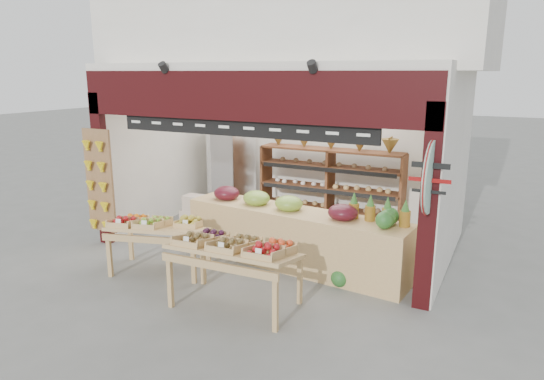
{
  "coord_description": "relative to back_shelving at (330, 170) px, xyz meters",
  "views": [
    {
      "loc": [
        3.63,
        -7.07,
        2.98
      ],
      "look_at": [
        0.14,
        -0.2,
        1.1
      ],
      "focal_mm": 32.0,
      "sensor_mm": 36.0,
      "label": 1
    }
  ],
  "objects": [
    {
      "name": "display_table_left",
      "position": [
        -1.59,
        -3.38,
        -0.41
      ],
      "size": [
        1.6,
        1.17,
        0.93
      ],
      "color": "tan",
      "rests_on": "ground"
    },
    {
      "name": "ground",
      "position": [
        -0.44,
        -1.74,
        -1.12
      ],
      "size": [
        60.0,
        60.0,
        0.0
      ],
      "primitive_type": "plane",
      "color": "slate",
      "rests_on": "ground"
    },
    {
      "name": "shop_structure",
      "position": [
        -0.44,
        -0.12,
        2.8
      ],
      "size": [
        6.36,
        5.12,
        5.4
      ],
      "color": "white",
      "rests_on": "ground"
    },
    {
      "name": "mid_counter",
      "position": [
        0.25,
        -2.28,
        -0.62
      ],
      "size": [
        3.69,
        1.07,
        1.13
      ],
      "color": "tan",
      "rests_on": "ground"
    },
    {
      "name": "gift_sign",
      "position": [
        2.31,
        -2.88,
        0.63
      ],
      "size": [
        0.04,
        0.93,
        0.92
      ],
      "color": "#A8D4BB",
      "rests_on": "ground"
    },
    {
      "name": "refrigerator",
      "position": [
        -2.24,
        -0.05,
        -0.16
      ],
      "size": [
        0.88,
        0.88,
        1.92
      ],
      "primitive_type": "cube",
      "rotation": [
        0.0,
        0.0,
        -0.2
      ],
      "color": "silver",
      "rests_on": "ground"
    },
    {
      "name": "banana_board",
      "position": [
        -3.17,
        -2.91,
        -0.01
      ],
      "size": [
        0.6,
        0.15,
        1.8
      ],
      "color": "#936543",
      "rests_on": "ground"
    },
    {
      "name": "display_table_right",
      "position": [
        0.13,
        -3.83,
        -0.32
      ],
      "size": [
        1.64,
        0.96,
        1.02
      ],
      "color": "tan",
      "rests_on": "ground"
    },
    {
      "name": "watermelon_pile",
      "position": [
        1.14,
        -2.44,
        -0.94
      ],
      "size": [
        0.69,
        0.66,
        0.5
      ],
      "color": "#1A4E1C",
      "rests_on": "ground"
    },
    {
      "name": "cardboard_stack",
      "position": [
        -2.08,
        -1.34,
        -0.88
      ],
      "size": [
        0.97,
        0.7,
        0.66
      ],
      "color": "beige",
      "rests_on": "ground"
    },
    {
      "name": "back_shelving",
      "position": [
        0.0,
        0.0,
        0.0
      ],
      "size": [
        2.89,
        0.47,
        1.8
      ],
      "color": "brown",
      "rests_on": "ground"
    }
  ]
}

